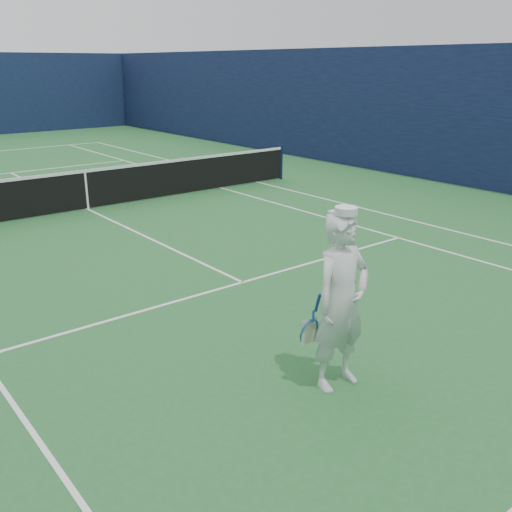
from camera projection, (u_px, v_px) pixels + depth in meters
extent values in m
plane|color=#26632E|center=(88.00, 210.00, 14.29)|extent=(80.00, 80.00, 0.00)
cube|color=white|center=(259.00, 182.00, 17.52)|extent=(0.06, 23.83, 0.01)
cube|color=white|center=(222.00, 188.00, 16.72)|extent=(0.06, 23.77, 0.01)
cube|color=white|center=(11.00, 173.00, 19.03)|extent=(8.23, 0.06, 0.01)
cube|color=white|center=(243.00, 282.00, 9.55)|extent=(8.23, 0.06, 0.01)
cube|color=white|center=(88.00, 209.00, 14.29)|extent=(0.06, 12.80, 0.01)
cube|color=#10183B|center=(361.00, 109.00, 19.54)|extent=(0.12, 36.12, 4.00)
cylinder|color=#141E4C|center=(281.00, 162.00, 17.89)|extent=(0.09, 0.09, 1.07)
cube|color=black|center=(86.00, 190.00, 14.13)|extent=(12.79, 0.02, 0.92)
cube|color=white|center=(85.00, 171.00, 13.98)|extent=(12.79, 0.04, 0.07)
cube|color=white|center=(87.00, 191.00, 14.14)|extent=(0.05, 0.03, 0.94)
imported|color=silver|center=(341.00, 302.00, 6.22)|extent=(0.75, 0.50, 2.02)
cylinder|color=white|center=(346.00, 211.00, 5.89)|extent=(0.24, 0.24, 0.08)
cube|color=white|center=(337.00, 211.00, 6.00)|extent=(0.18, 0.10, 0.02)
cylinder|color=navy|center=(318.00, 303.00, 6.11)|extent=(0.04, 0.09, 0.22)
cube|color=#1E56A6|center=(313.00, 316.00, 6.21)|extent=(0.02, 0.02, 0.14)
torus|color=#1E56A6|center=(309.00, 331.00, 6.32)|extent=(0.30, 0.11, 0.29)
cube|color=beige|center=(309.00, 331.00, 6.32)|extent=(0.22, 0.01, 0.30)
sphere|color=#CED918|center=(352.00, 286.00, 6.42)|extent=(0.07, 0.07, 0.07)
sphere|color=#CED918|center=(353.00, 282.00, 6.45)|extent=(0.07, 0.07, 0.07)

